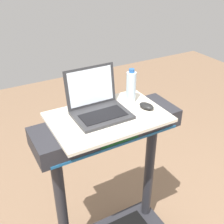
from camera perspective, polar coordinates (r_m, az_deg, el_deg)
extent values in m
cylinder|color=#28282D|center=(1.89, -10.30, -18.33)|extent=(0.07, 0.07, 0.87)
cylinder|color=#28282D|center=(2.12, 7.56, -11.70)|extent=(0.07, 0.07, 0.87)
cube|color=#28282D|center=(1.67, -0.84, -2.97)|extent=(0.90, 0.28, 0.11)
cube|color=#0C3F19|center=(1.56, 1.67, -5.46)|extent=(0.24, 0.01, 0.06)
cube|color=#1E598C|center=(1.59, 1.62, -6.76)|extent=(0.81, 0.00, 0.02)
cube|color=beige|center=(1.63, -0.85, -1.05)|extent=(0.67, 0.45, 0.02)
cube|color=#2D2D30|center=(1.62, -2.12, -0.65)|extent=(0.32, 0.24, 0.02)
cube|color=black|center=(1.60, -1.83, -0.61)|extent=(0.26, 0.13, 0.00)
cube|color=#2D2D30|center=(1.67, -4.38, 5.23)|extent=(0.32, 0.04, 0.24)
cube|color=white|center=(1.66, -4.31, 5.20)|extent=(0.28, 0.03, 0.21)
ellipsoid|color=black|center=(1.71, 7.05, 1.22)|extent=(0.09, 0.11, 0.03)
cylinder|color=silver|center=(1.74, 3.90, 5.05)|extent=(0.06, 0.06, 0.20)
cylinder|color=#2659A5|center=(1.70, 4.03, 8.41)|extent=(0.03, 0.03, 0.02)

